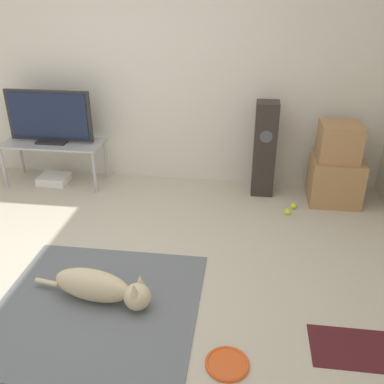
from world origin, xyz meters
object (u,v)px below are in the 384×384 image
(floor_speaker, at_px, (265,149))
(tennis_ball_near_speaker, at_px, (294,206))
(dog, at_px, (102,287))
(tv, at_px, (49,117))
(tv_stand, at_px, (54,147))
(cardboard_box_upper, at_px, (339,142))
(cardboard_box_lower, at_px, (335,181))
(frisbee, at_px, (227,364))
(tennis_ball_by_boxes, at_px, (288,212))
(game_console, at_px, (54,179))

(floor_speaker, xyz_separation_m, tennis_ball_near_speaker, (0.33, -0.35, -0.49))
(dog, distance_m, tv, 2.41)
(tv_stand, height_order, tennis_ball_near_speaker, tv_stand)
(floor_speaker, height_order, tv_stand, floor_speaker)
(dog, distance_m, cardboard_box_upper, 2.78)
(dog, relative_size, cardboard_box_lower, 1.79)
(floor_speaker, bearing_deg, cardboard_box_lower, -7.97)
(dog, bearing_deg, cardboard_box_upper, 44.57)
(cardboard_box_upper, bearing_deg, frisbee, -112.46)
(frisbee, xyz_separation_m, tennis_ball_by_boxes, (0.50, 2.00, 0.02))
(cardboard_box_lower, bearing_deg, tv_stand, 178.83)
(game_console, bearing_deg, cardboard_box_upper, -0.94)
(frisbee, bearing_deg, game_console, 132.05)
(floor_speaker, distance_m, tv_stand, 2.40)
(dog, height_order, cardboard_box_upper, cardboard_box_upper)
(dog, relative_size, game_console, 2.81)
(cardboard_box_lower, height_order, tv_stand, tv_stand)
(cardboard_box_lower, bearing_deg, frisbee, -112.77)
(tennis_ball_by_boxes, bearing_deg, tennis_ball_near_speaker, 63.27)
(tennis_ball_by_boxes, height_order, game_console, game_console)
(tennis_ball_by_boxes, relative_size, tennis_ball_near_speaker, 1.00)
(floor_speaker, xyz_separation_m, tv, (-2.39, -0.04, 0.27))
(tennis_ball_near_speaker, bearing_deg, frisbee, -104.94)
(tv_stand, xyz_separation_m, tennis_ball_by_boxes, (2.65, -0.45, -0.41))
(dog, relative_size, frisbee, 3.41)
(cardboard_box_lower, height_order, tv, tv)
(tv_stand, height_order, tennis_ball_by_boxes, tv_stand)
(dog, bearing_deg, tennis_ball_near_speaker, 47.59)
(tennis_ball_by_boxes, distance_m, game_console, 2.73)
(cardboard_box_lower, distance_m, game_console, 3.21)
(cardboard_box_upper, distance_m, tennis_ball_near_speaker, 0.80)
(cardboard_box_lower, xyz_separation_m, tennis_ball_near_speaker, (-0.43, -0.24, -0.21))
(cardboard_box_lower, distance_m, tv, 3.21)
(dog, relative_size, floor_speaker, 0.91)
(cardboard_box_upper, bearing_deg, cardboard_box_lower, 17.25)
(cardboard_box_lower, bearing_deg, game_console, 179.16)
(frisbee, relative_size, cardboard_box_lower, 0.53)
(cardboard_box_lower, distance_m, tennis_ball_by_boxes, 0.67)
(cardboard_box_lower, xyz_separation_m, tv_stand, (-3.16, 0.06, 0.20))
(tv, bearing_deg, tennis_ball_by_boxes, -9.68)
(floor_speaker, relative_size, tennis_ball_near_speaker, 15.74)
(frisbee, bearing_deg, tv_stand, 131.25)
(cardboard_box_lower, bearing_deg, dog, -135.61)
(tv_stand, distance_m, tv, 0.35)
(tennis_ball_by_boxes, bearing_deg, frisbee, -104.05)
(cardboard_box_lower, distance_m, floor_speaker, 0.82)
(cardboard_box_lower, bearing_deg, floor_speaker, 172.03)
(cardboard_box_lower, xyz_separation_m, game_console, (-3.20, 0.05, -0.20))
(cardboard_box_lower, relative_size, tennis_ball_near_speaker, 8.00)
(cardboard_box_lower, relative_size, game_console, 1.57)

